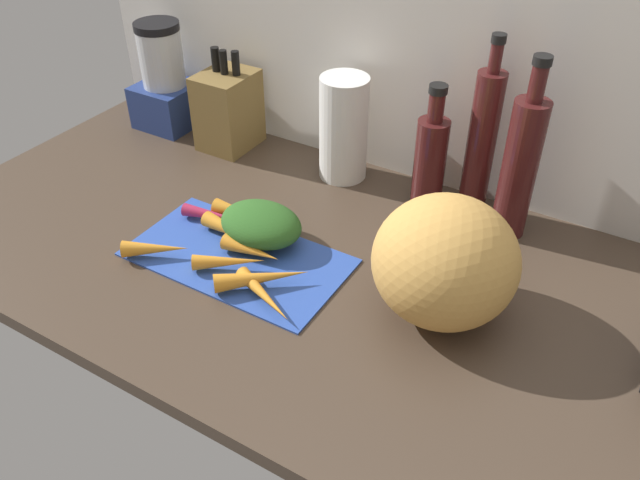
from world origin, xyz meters
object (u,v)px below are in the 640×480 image
(carrot_4, at_px, (155,249))
(bottle_2, at_px, (520,166))
(carrot_3, at_px, (262,278))
(knife_block, at_px, (228,109))
(carrot_2, at_px, (238,234))
(paper_towel_roll, at_px, (344,128))
(carrot_6, at_px, (214,215))
(cutting_board, at_px, (238,257))
(winter_squash, at_px, (445,262))
(bottle_1, at_px, (481,142))
(bottle_0, at_px, (430,159))
(carrot_7, at_px, (237,212))
(carrot_1, at_px, (264,295))
(carrot_5, at_px, (251,250))
(carrot_0, at_px, (229,262))
(blender_appliance, at_px, (165,83))

(carrot_4, bearing_deg, bottle_2, 38.49)
(carrot_3, bearing_deg, knife_block, 133.08)
(carrot_2, bearing_deg, paper_towel_roll, 81.99)
(carrot_6, height_order, knife_block, knife_block)
(cutting_board, relative_size, bottle_2, 1.14)
(winter_squash, distance_m, bottle_1, 0.33)
(bottle_0, xyz_separation_m, bottle_2, (0.18, -0.01, 0.04))
(bottle_1, xyz_separation_m, bottle_2, (0.09, -0.04, -0.01))
(carrot_6, bearing_deg, winter_squash, -0.73)
(cutting_board, bearing_deg, bottle_0, 57.40)
(winter_squash, height_order, paper_towel_roll, paper_towel_roll)
(carrot_2, relative_size, winter_squash, 0.71)
(carrot_7, relative_size, bottle_1, 0.27)
(knife_block, bearing_deg, carrot_1, -47.18)
(carrot_1, xyz_separation_m, knife_block, (-0.40, 0.43, 0.07))
(carrot_5, bearing_deg, paper_towel_roll, 90.94)
(carrot_2, relative_size, carrot_3, 1.01)
(cutting_board, bearing_deg, carrot_2, 123.40)
(carrot_1, xyz_separation_m, bottle_1, (0.20, 0.46, 0.14))
(carrot_0, xyz_separation_m, carrot_7, (-0.08, 0.13, 0.00))
(carrot_4, relative_size, carrot_5, 1.04)
(carrot_0, xyz_separation_m, carrot_1, (0.11, -0.04, -0.00))
(cutting_board, height_order, carrot_1, carrot_1)
(carrot_4, distance_m, blender_appliance, 0.57)
(carrot_3, bearing_deg, blender_appliance, 144.62)
(carrot_3, distance_m, carrot_4, 0.22)
(carrot_0, distance_m, bottle_2, 0.57)
(carrot_6, bearing_deg, blender_appliance, 142.01)
(carrot_3, height_order, carrot_4, carrot_3)
(carrot_0, distance_m, carrot_7, 0.16)
(carrot_5, distance_m, winter_squash, 0.37)
(carrot_7, height_order, blender_appliance, blender_appliance)
(carrot_1, relative_size, carrot_4, 1.21)
(bottle_2, bearing_deg, carrot_2, -144.51)
(knife_block, relative_size, paper_towel_roll, 1.02)
(carrot_7, bearing_deg, carrot_2, -51.41)
(cutting_board, bearing_deg, carrot_4, -148.45)
(carrot_0, bearing_deg, winter_squash, 14.87)
(cutting_board, bearing_deg, winter_squash, 8.92)
(carrot_0, distance_m, carrot_3, 0.08)
(cutting_board, height_order, carrot_4, carrot_4)
(carrot_5, relative_size, carrot_7, 1.17)
(carrot_2, bearing_deg, cutting_board, -56.60)
(carrot_7, relative_size, bottle_0, 0.38)
(carrot_1, xyz_separation_m, bottle_2, (0.29, 0.43, 0.13))
(carrot_0, bearing_deg, carrot_2, 114.67)
(winter_squash, bearing_deg, bottle_2, 84.65)
(carrot_6, height_order, bottle_1, bottle_1)
(carrot_1, bearing_deg, carrot_3, 129.39)
(carrot_4, bearing_deg, carrot_1, 0.11)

